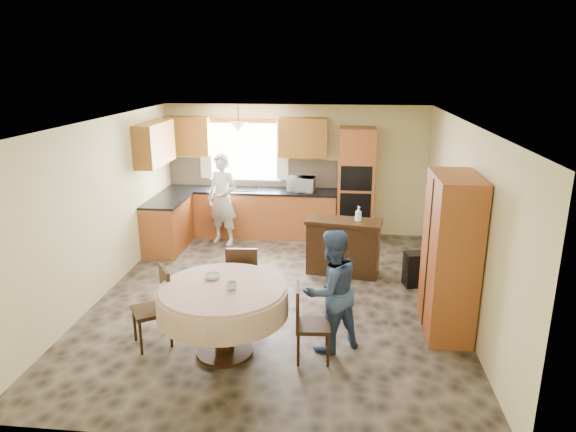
# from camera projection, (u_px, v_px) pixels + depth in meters

# --- Properties ---
(floor) EXTENTS (5.00, 6.00, 0.01)m
(floor) POSITION_uv_depth(u_px,v_px,m) (277.00, 296.00, 7.41)
(floor) COLOR brown
(floor) RESTS_ON ground
(ceiling) EXTENTS (5.00, 6.00, 0.01)m
(ceiling) POSITION_uv_depth(u_px,v_px,m) (275.00, 122.00, 6.69)
(ceiling) COLOR white
(ceiling) RESTS_ON wall_back
(wall_back) EXTENTS (5.00, 0.02, 2.50)m
(wall_back) POSITION_uv_depth(u_px,v_px,m) (296.00, 170.00, 9.91)
(wall_back) COLOR beige
(wall_back) RESTS_ON floor
(wall_front) EXTENTS (5.00, 0.02, 2.50)m
(wall_front) POSITION_uv_depth(u_px,v_px,m) (229.00, 316.00, 4.19)
(wall_front) COLOR beige
(wall_front) RESTS_ON floor
(wall_left) EXTENTS (0.02, 6.00, 2.50)m
(wall_left) POSITION_uv_depth(u_px,v_px,m) (102.00, 208.00, 7.30)
(wall_left) COLOR beige
(wall_left) RESTS_ON floor
(wall_right) EXTENTS (0.02, 6.00, 2.50)m
(wall_right) POSITION_uv_depth(u_px,v_px,m) (463.00, 219.00, 6.80)
(wall_right) COLOR beige
(wall_right) RESTS_ON floor
(window) EXTENTS (1.40, 0.03, 1.10)m
(window) POSITION_uv_depth(u_px,v_px,m) (244.00, 152.00, 9.89)
(window) COLOR white
(window) RESTS_ON wall_back
(curtain_left) EXTENTS (0.22, 0.02, 1.15)m
(curtain_left) POSITION_uv_depth(u_px,v_px,m) (205.00, 149.00, 9.90)
(curtain_left) COLOR white
(curtain_left) RESTS_ON wall_back
(curtain_right) EXTENTS (0.22, 0.02, 1.15)m
(curtain_right) POSITION_uv_depth(u_px,v_px,m) (282.00, 150.00, 9.75)
(curtain_right) COLOR white
(curtain_right) RESTS_ON wall_back
(base_cab_back) EXTENTS (3.30, 0.60, 0.88)m
(base_cab_back) POSITION_uv_depth(u_px,v_px,m) (251.00, 213.00, 9.94)
(base_cab_back) COLOR #C86C35
(base_cab_back) RESTS_ON floor
(counter_back) EXTENTS (3.30, 0.64, 0.04)m
(counter_back) POSITION_uv_depth(u_px,v_px,m) (250.00, 190.00, 9.81)
(counter_back) COLOR black
(counter_back) RESTS_ON base_cab_back
(base_cab_left) EXTENTS (0.60, 1.20, 0.88)m
(base_cab_left) POSITION_uv_depth(u_px,v_px,m) (168.00, 225.00, 9.22)
(base_cab_left) COLOR #C86C35
(base_cab_left) RESTS_ON floor
(counter_left) EXTENTS (0.64, 1.20, 0.04)m
(counter_left) POSITION_uv_depth(u_px,v_px,m) (166.00, 201.00, 9.09)
(counter_left) COLOR black
(counter_left) RESTS_ON base_cab_left
(backsplash) EXTENTS (3.30, 0.02, 0.55)m
(backsplash) POSITION_uv_depth(u_px,v_px,m) (252.00, 173.00, 10.01)
(backsplash) COLOR tan
(backsplash) RESTS_ON wall_back
(wall_cab_left) EXTENTS (0.85, 0.33, 0.72)m
(wall_cab_left) POSITION_uv_depth(u_px,v_px,m) (188.00, 136.00, 9.77)
(wall_cab_left) COLOR #AE6D2B
(wall_cab_left) RESTS_ON wall_back
(wall_cab_right) EXTENTS (0.90, 0.33, 0.72)m
(wall_cab_right) POSITION_uv_depth(u_px,v_px,m) (303.00, 137.00, 9.55)
(wall_cab_right) COLOR #AE6D2B
(wall_cab_right) RESTS_ON wall_back
(wall_cab_side) EXTENTS (0.33, 1.20, 0.72)m
(wall_cab_side) POSITION_uv_depth(u_px,v_px,m) (154.00, 144.00, 8.81)
(wall_cab_side) COLOR #AE6D2B
(wall_cab_side) RESTS_ON wall_left
(oven_tower) EXTENTS (0.66, 0.62, 2.12)m
(oven_tower) POSITION_uv_depth(u_px,v_px,m) (356.00, 185.00, 9.55)
(oven_tower) COLOR #C86C35
(oven_tower) RESTS_ON floor
(oven_upper) EXTENTS (0.56, 0.01, 0.45)m
(oven_upper) POSITION_uv_depth(u_px,v_px,m) (356.00, 179.00, 9.20)
(oven_upper) COLOR black
(oven_upper) RESTS_ON oven_tower
(oven_lower) EXTENTS (0.56, 0.01, 0.45)m
(oven_lower) POSITION_uv_depth(u_px,v_px,m) (355.00, 205.00, 9.34)
(oven_lower) COLOR black
(oven_lower) RESTS_ON oven_tower
(pendant) EXTENTS (0.36, 0.36, 0.18)m
(pendant) POSITION_uv_depth(u_px,v_px,m) (239.00, 127.00, 9.29)
(pendant) COLOR beige
(pendant) RESTS_ON ceiling
(sideboard) EXTENTS (1.23, 0.67, 0.83)m
(sideboard) POSITION_uv_depth(u_px,v_px,m) (343.00, 248.00, 8.13)
(sideboard) COLOR #3D2510
(sideboard) RESTS_ON floor
(space_heater) EXTENTS (0.43, 0.34, 0.52)m
(space_heater) POSITION_uv_depth(u_px,v_px,m) (417.00, 269.00, 7.71)
(space_heater) COLOR black
(space_heater) RESTS_ON floor
(cupboard) EXTENTS (0.52, 1.04, 1.99)m
(cupboard) POSITION_uv_depth(u_px,v_px,m) (450.00, 255.00, 6.22)
(cupboard) COLOR #C86C35
(cupboard) RESTS_ON floor
(dining_table) EXTENTS (1.47, 1.47, 0.84)m
(dining_table) POSITION_uv_depth(u_px,v_px,m) (223.00, 301.00, 5.77)
(dining_table) COLOR #3D2510
(dining_table) RESTS_ON floor
(chair_left) EXTENTS (0.56, 0.56, 0.94)m
(chair_left) POSITION_uv_depth(u_px,v_px,m) (157.00, 303.00, 6.04)
(chair_left) COLOR #3D2510
(chair_left) RESTS_ON floor
(chair_back) EXTENTS (0.46, 0.46, 0.99)m
(chair_back) POSITION_uv_depth(u_px,v_px,m) (243.00, 277.00, 6.70)
(chair_back) COLOR #3D2510
(chair_back) RESTS_ON floor
(chair_right) EXTENTS (0.41, 0.41, 0.89)m
(chair_right) POSITION_uv_depth(u_px,v_px,m) (307.00, 319.00, 5.72)
(chair_right) COLOR #3D2510
(chair_right) RESTS_ON floor
(framed_picture) EXTENTS (0.06, 0.59, 0.49)m
(framed_picture) POSITION_uv_depth(u_px,v_px,m) (459.00, 192.00, 6.91)
(framed_picture) COLOR gold
(framed_picture) RESTS_ON wall_right
(microwave) EXTENTS (0.52, 0.37, 0.27)m
(microwave) POSITION_uv_depth(u_px,v_px,m) (301.00, 184.00, 9.62)
(microwave) COLOR silver
(microwave) RESTS_ON counter_back
(person_sink) EXTENTS (0.73, 0.61, 1.69)m
(person_sink) POSITION_uv_depth(u_px,v_px,m) (223.00, 199.00, 9.38)
(person_sink) COLOR silver
(person_sink) RESTS_ON floor
(person_dining) EXTENTS (0.90, 0.86, 1.46)m
(person_dining) POSITION_uv_depth(u_px,v_px,m) (331.00, 291.00, 5.87)
(person_dining) COLOR #384E7B
(person_dining) RESTS_ON floor
(bowl_sideboard) EXTENTS (0.26, 0.26, 0.05)m
(bowl_sideboard) POSITION_uv_depth(u_px,v_px,m) (331.00, 221.00, 8.02)
(bowl_sideboard) COLOR #B2B2B2
(bowl_sideboard) RESTS_ON sideboard
(bottle_sideboard) EXTENTS (0.14, 0.14, 0.28)m
(bottle_sideboard) POSITION_uv_depth(u_px,v_px,m) (358.00, 215.00, 7.94)
(bottle_sideboard) COLOR silver
(bottle_sideboard) RESTS_ON sideboard
(cup_table) EXTENTS (0.14, 0.14, 0.09)m
(cup_table) POSITION_uv_depth(u_px,v_px,m) (232.00, 286.00, 5.62)
(cup_table) COLOR #B2B2B2
(cup_table) RESTS_ON dining_table
(bowl_table) EXTENTS (0.24, 0.24, 0.06)m
(bowl_table) POSITION_uv_depth(u_px,v_px,m) (212.00, 277.00, 5.91)
(bowl_table) COLOR #B2B2B2
(bowl_table) RESTS_ON dining_table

